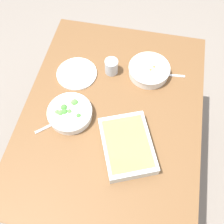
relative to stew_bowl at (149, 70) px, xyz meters
The scene contains 9 objects.
ground_plane 0.83m from the stew_bowl, 151.87° to the left, with size 6.00×6.00×0.00m, color slate.
dining_table 0.34m from the stew_bowl, 151.87° to the left, with size 1.20×0.90×0.74m.
stew_bowl is the anchor object (origin of this frame).
broccoli_bowl 0.49m from the stew_bowl, 134.43° to the left, with size 0.22×0.22×0.07m.
baking_dish 0.46m from the stew_bowl, behind, with size 0.36×0.32×0.06m.
drink_cup 0.20m from the stew_bowl, 97.12° to the left, with size 0.07×0.07×0.08m.
side_plate 0.40m from the stew_bowl, 102.10° to the left, with size 0.22×0.22×0.01m, color white.
spoon_by_stew 0.09m from the stew_bowl, 84.80° to the right, with size 0.03×0.18×0.01m.
spoon_by_broccoli 0.57m from the stew_bowl, 134.08° to the left, with size 0.13×0.14×0.01m.
Camera 1 is at (-0.64, -0.13, 1.90)m, focal length 42.23 mm.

